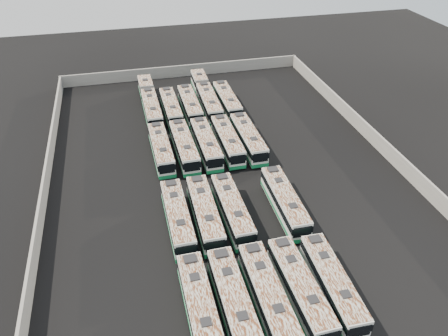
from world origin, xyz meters
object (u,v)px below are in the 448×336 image
Objects in this scene: bus_midback_left at (184,146)px; bus_back_far_right at (227,101)px; bus_midfront_left at (205,213)px; bus_midfront_center at (232,209)px; bus_midfront_far_left at (178,218)px; bus_back_right at (206,96)px; bus_back_center at (190,105)px; bus_front_left at (234,303)px; bus_front_center at (268,296)px; bus_front_right at (300,288)px; bus_front_far_right at (332,284)px; bus_midback_right at (228,141)px; bus_back_far_left at (150,102)px; bus_midfront_far_right at (285,202)px; bus_midback_far_right at (248,138)px; bus_midback_far_left at (161,149)px; bus_midback_center at (206,144)px; bus_back_left at (171,108)px; bus_front_far_left at (200,308)px.

bus_midback_left reaches higher than bus_back_far_right.
bus_midfront_left is 1.02× the size of bus_midfront_center.
bus_midfront_far_left is 0.63× the size of bus_back_right.
bus_back_center is (6.09, 26.59, 0.01)m from bus_midfront_far_left.
bus_front_left is 26.75m from bus_midback_left.
bus_front_center reaches higher than bus_back_far_right.
bus_front_right is 41.80m from bus_back_right.
bus_midback_right is at bearing 97.98° from bus_front_far_right.
bus_front_right reaches higher than bus_back_far_right.
bus_back_far_left is at bearing 101.17° from bus_front_right.
bus_midfront_far_right is 14.52m from bus_midback_far_right.
bus_front_right is at bearing 0.97° from bus_front_left.
bus_front_left is 40.20m from bus_back_far_right.
bus_front_far_right is at bearing -74.25° from bus_back_far_left.
bus_midfront_far_right is at bearing -58.99° from bus_midback_left.
bus_midback_far_left is 6.17m from bus_midback_center.
bus_midfront_center is at bearing 179.95° from bus_midfront_far_right.
bus_midback_left is 15.39m from bus_back_far_right.
bus_front_right is 0.64× the size of bus_back_right.
bus_front_right is 3.08m from bus_front_far_right.
bus_front_left reaches higher than bus_midfront_far_left.
bus_midfront_left is 3.08m from bus_midfront_center.
bus_midback_right reaches higher than bus_midback_far_left.
bus_front_center reaches higher than bus_midback_far_left.
bus_midback_right is at bearing 76.50° from bus_front_left.
bus_front_left reaches higher than bus_midfront_far_right.
bus_front_center reaches higher than bus_front_right.
bus_midback_right is at bearing -63.16° from bus_back_left.
bus_midback_left is at bearing -4.16° from bus_midback_far_left.
bus_midback_far_left is 13.52m from bus_back_center.
bus_front_right is at bearing -78.14° from bus_back_far_left.
bus_midback_left is 1.02× the size of bus_midback_right.
bus_midback_far_left is at bearing -135.19° from bus_back_far_right.
bus_midfront_center is at bearing 75.53° from bus_front_left.
bus_midfront_far_right is at bearing -1.21° from bus_midfront_far_left.
bus_midback_far_left is 1.01× the size of bus_back_left.
bus_back_left is 0.62× the size of bus_back_right.
bus_midfront_center is at bearing 118.24° from bus_front_far_right.
bus_midback_left reaches higher than bus_midback_center.
bus_front_right is at bearing -94.51° from bus_back_far_right.
bus_back_right is (-2.92, 29.76, 0.02)m from bus_midfront_far_right.
bus_midfront_left is (-3.11, 12.39, -0.01)m from bus_front_center.
bus_back_far_right reaches higher than bus_back_far_left.
bus_front_far_left is 39.31m from bus_back_center.
bus_front_center is 1.01× the size of bus_midfront_left.
bus_midback_left is at bearing 123.00° from bus_midfront_far_right.
bus_front_far_right is at bearing -88.67° from bus_midfront_far_right.
bus_front_far_right is at bearing -0.92° from bus_front_far_left.
bus_midfront_center is (-6.20, 12.31, 0.02)m from bus_front_far_right.
bus_front_far_left reaches higher than bus_midfront_far_left.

